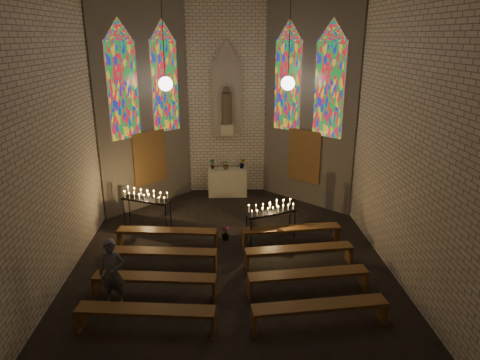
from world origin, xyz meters
The scene contains 18 objects.
floor centered at (0.00, 0.00, 0.00)m, with size 12.00×12.00×0.00m, color black.
room centered at (0.00, 3.37, 3.72)m, with size 8.22×12.43×7.00m.
altar centered at (0.00, 5.45, 0.50)m, with size 1.40×0.60×1.00m, color beige.
flower_vase_left centered at (-0.55, 5.53, 1.19)m, with size 0.20×0.13×0.37m, color #4C723F.
flower_vase_center centered at (-0.05, 5.45, 1.18)m, with size 0.33×0.28×0.36m, color #4C723F.
flower_vase_right centered at (0.55, 5.54, 1.20)m, with size 0.22×0.18×0.40m, color #4C723F.
aisle_flower_pot centered at (-0.12, 1.79, 0.20)m, with size 0.22×0.22×0.40m, color #4C723F.
votive_stand_left centered at (-2.50, 2.73, 0.98)m, with size 1.58×0.93×1.14m.
votive_stand_right centered at (1.18, 1.68, 0.95)m, with size 1.53×0.89×1.10m.
pew_left_0 centered at (-1.73, 1.39, 0.43)m, with size 2.78×0.66×0.53m.
pew_right_0 centered at (1.73, 1.39, 0.43)m, with size 2.78×0.66×0.53m.
pew_left_1 centered at (-1.73, 0.19, 0.43)m, with size 2.78×0.66×0.53m.
pew_right_1 centered at (1.73, 0.19, 0.43)m, with size 2.78×0.66×0.53m.
pew_left_2 centered at (-1.73, -1.01, 0.43)m, with size 2.78×0.66×0.53m.
pew_right_2 centered at (1.73, -1.01, 0.43)m, with size 2.78×0.66×0.53m.
pew_left_3 centered at (-1.73, -2.21, 0.43)m, with size 2.78×0.66×0.53m.
pew_right_3 centered at (1.73, -2.21, 0.43)m, with size 2.78×0.66×0.53m.
visitor centered at (-2.58, -1.23, 0.77)m, with size 0.56×0.37×1.55m, color #565560.
Camera 1 is at (-0.18, -9.42, 5.60)m, focal length 32.00 mm.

